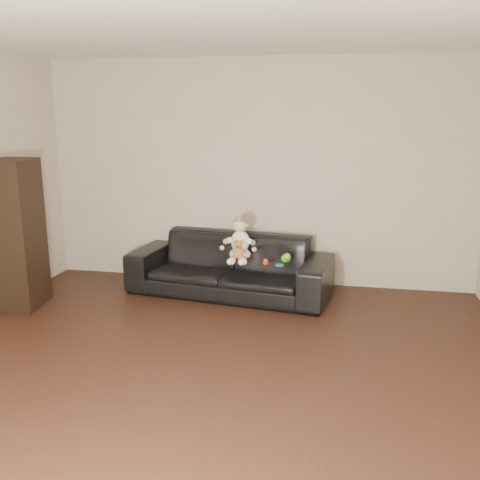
% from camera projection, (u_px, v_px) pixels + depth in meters
% --- Properties ---
extents(floor, '(5.50, 5.50, 0.00)m').
position_uv_depth(floor, '(196.00, 395.00, 3.86)').
color(floor, '#321B11').
rests_on(floor, ground).
extents(ceiling, '(5.50, 5.50, 0.00)m').
position_uv_depth(ceiling, '(188.00, 10.00, 3.25)').
color(ceiling, '#B5AB98').
rests_on(ceiling, ground).
extents(wall_back, '(5.00, 0.00, 5.00)m').
position_uv_depth(wall_back, '(257.00, 173.00, 6.18)').
color(wall_back, '#B5AB98').
rests_on(wall_back, ground).
extents(sofa, '(2.32, 1.17, 0.65)m').
position_uv_depth(sofa, '(230.00, 265.00, 5.98)').
color(sofa, black).
rests_on(sofa, floor).
extents(cabinet, '(0.44, 0.57, 1.54)m').
position_uv_depth(cabinet, '(18.00, 234.00, 5.49)').
color(cabinet, black).
rests_on(cabinet, floor).
extents(shelf_item, '(0.21, 0.27, 0.28)m').
position_uv_depth(shelf_item, '(16.00, 201.00, 5.41)').
color(shelf_item, silver).
rests_on(shelf_item, cabinet).
extents(baby, '(0.35, 0.42, 0.47)m').
position_uv_depth(baby, '(240.00, 241.00, 5.77)').
color(baby, silver).
rests_on(baby, sofa).
extents(teddy_bear, '(0.11, 0.11, 0.19)m').
position_uv_depth(teddy_bear, '(238.00, 250.00, 5.64)').
color(teddy_bear, '#A96F30').
rests_on(teddy_bear, sofa).
extents(toy_green, '(0.12, 0.14, 0.09)m').
position_uv_depth(toy_green, '(286.00, 258.00, 5.72)').
color(toy_green, '#4EE31A').
rests_on(toy_green, sofa).
extents(toy_rattle, '(0.07, 0.07, 0.06)m').
position_uv_depth(toy_rattle, '(265.00, 263.00, 5.60)').
color(toy_rattle, red).
rests_on(toy_rattle, sofa).
extents(toy_blue_disc, '(0.10, 0.10, 0.01)m').
position_uv_depth(toy_blue_disc, '(280.00, 265.00, 5.60)').
color(toy_blue_disc, '#1889C3').
rests_on(toy_blue_disc, sofa).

